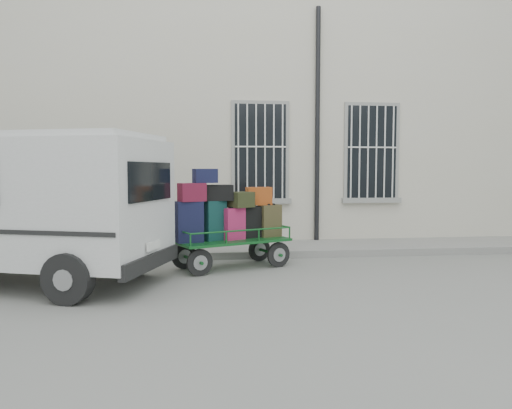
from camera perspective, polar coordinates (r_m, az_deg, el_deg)
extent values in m
plane|color=slate|center=(9.04, 5.47, -7.67)|extent=(80.00, 80.00, 0.00)
cube|color=beige|center=(14.32, 0.79, 8.70)|extent=(24.00, 5.00, 6.00)
cylinder|color=black|center=(11.95, 7.04, 8.64)|extent=(0.11, 0.11, 5.60)
cube|color=black|center=(11.73, 0.49, 6.07)|extent=(1.20, 0.08, 2.20)
cube|color=gray|center=(11.73, 0.50, 0.40)|extent=(1.45, 0.22, 0.12)
cube|color=black|center=(12.37, 13.06, 5.86)|extent=(1.20, 0.08, 2.20)
cube|color=gray|center=(12.37, 13.01, 0.48)|extent=(1.45, 0.22, 0.12)
cube|color=gray|center=(11.15, 3.05, -5.04)|extent=(24.00, 1.70, 0.15)
cylinder|color=black|center=(8.67, -6.45, -6.60)|extent=(0.46, 0.24, 0.47)
cylinder|color=gray|center=(8.67, -6.45, -6.60)|extent=(0.27, 0.18, 0.26)
cylinder|color=black|center=(9.32, -8.20, -5.87)|extent=(0.46, 0.24, 0.47)
cylinder|color=gray|center=(9.32, -8.20, -5.87)|extent=(0.27, 0.18, 0.26)
cylinder|color=black|center=(9.40, 2.58, -5.74)|extent=(0.46, 0.24, 0.47)
cylinder|color=gray|center=(9.40, 2.58, -5.74)|extent=(0.27, 0.18, 0.26)
cylinder|color=black|center=(10.01, 0.38, -5.15)|extent=(0.46, 0.24, 0.47)
cylinder|color=gray|center=(10.01, 0.38, -5.15)|extent=(0.27, 0.18, 0.26)
cube|color=#135521|center=(9.28, -2.79, -4.11)|extent=(2.27, 1.67, 0.05)
cylinder|color=#135521|center=(8.76, -10.24, -3.72)|extent=(0.27, 0.14, 0.53)
cube|color=black|center=(8.90, -7.64, -1.98)|extent=(0.52, 0.38, 0.73)
cube|color=black|center=(8.87, -7.66, 0.45)|extent=(0.22, 0.20, 0.03)
cube|color=#0E322F|center=(9.11, -4.74, -1.83)|extent=(0.45, 0.39, 0.72)
cube|color=black|center=(9.08, -4.76, 0.52)|extent=(0.19, 0.16, 0.03)
cube|color=#9F1C49|center=(9.18, -2.57, -2.22)|extent=(0.45, 0.39, 0.58)
cube|color=black|center=(9.15, -2.57, -0.32)|extent=(0.19, 0.16, 0.03)
cube|color=black|center=(9.44, -0.57, -2.02)|extent=(0.41, 0.34, 0.59)
cube|color=black|center=(9.41, -0.57, -0.16)|extent=(0.17, 0.15, 0.03)
cube|color=#38321C|center=(9.58, 1.58, -1.87)|extent=(0.47, 0.38, 0.61)
cube|color=black|center=(9.55, 1.58, 0.03)|extent=(0.20, 0.18, 0.03)
cube|color=#501025|center=(8.86, -7.34, 1.40)|extent=(0.52, 0.42, 0.32)
cube|color=black|center=(9.13, -4.31, 1.36)|extent=(0.54, 0.39, 0.29)
cube|color=#2A2D16|center=(9.24, -1.77, 0.56)|extent=(0.55, 0.53, 0.28)
cube|color=maroon|center=(9.54, 0.33, 0.97)|extent=(0.50, 0.32, 0.34)
cube|color=black|center=(8.98, -5.85, 3.28)|extent=(0.46, 0.37, 0.25)
cube|color=silver|center=(8.81, -25.79, 0.42)|extent=(4.99, 3.36, 1.88)
cube|color=silver|center=(8.81, -25.99, 6.81)|extent=(4.74, 3.15, 0.10)
cube|color=black|center=(7.60, -11.94, 2.59)|extent=(0.51, 1.40, 0.57)
cube|color=black|center=(7.73, -11.89, -6.35)|extent=(0.72, 1.86, 0.23)
cube|color=white|center=(7.67, -11.63, -4.60)|extent=(0.17, 0.43, 0.13)
cylinder|color=black|center=(7.28, -20.69, -7.92)|extent=(0.75, 0.45, 0.71)
cylinder|color=black|center=(8.93, -14.00, -5.60)|extent=(0.75, 0.45, 0.71)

